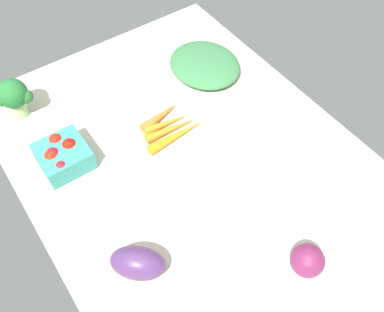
% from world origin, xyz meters
% --- Properties ---
extents(tablecloth, '(1.04, 0.76, 0.02)m').
position_xyz_m(tablecloth, '(0.00, 0.00, 0.01)').
color(tablecloth, beige).
rests_on(tablecloth, ground).
extents(eggplant, '(0.13, 0.13, 0.07)m').
position_xyz_m(eggplant, '(0.16, -0.24, 0.05)').
color(eggplant, '#543266').
rests_on(eggplant, tablecloth).
extents(red_onion_center, '(0.07, 0.07, 0.07)m').
position_xyz_m(red_onion_center, '(0.35, 0.03, 0.05)').
color(red_onion_center, '#772552').
rests_on(red_onion_center, tablecloth).
extents(carrot_bunch, '(0.12, 0.16, 0.03)m').
position_xyz_m(carrot_bunch, '(-0.11, 0.01, 0.03)').
color(carrot_bunch, orange).
rests_on(carrot_bunch, tablecloth).
extents(berry_basket, '(0.11, 0.11, 0.06)m').
position_xyz_m(berry_basket, '(-0.17, -0.25, 0.05)').
color(berry_basket, teal).
rests_on(berry_basket, tablecloth).
extents(leafy_greens_clump, '(0.22, 0.20, 0.04)m').
position_xyz_m(leafy_greens_clump, '(-0.24, 0.21, 0.04)').
color(leafy_greens_clump, '#397945').
rests_on(leafy_greens_clump, tablecloth).
extents(broccoli_head, '(0.08, 0.09, 0.11)m').
position_xyz_m(broccoli_head, '(-0.38, -0.28, 0.09)').
color(broccoli_head, '#A3C77F').
rests_on(broccoli_head, tablecloth).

